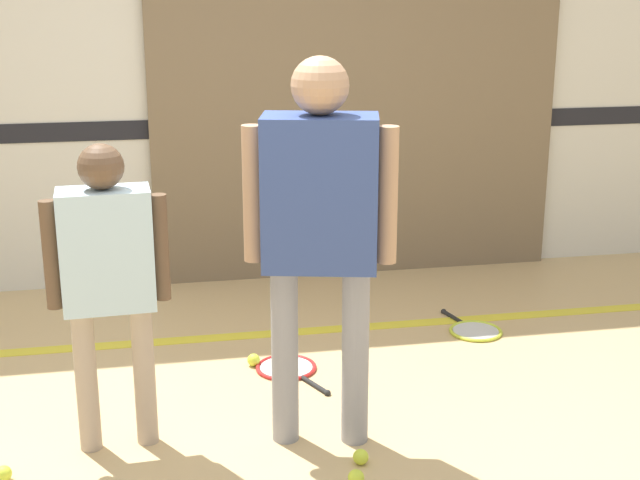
% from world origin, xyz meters
% --- Properties ---
extents(ground_plane, '(16.00, 16.00, 0.00)m').
position_xyz_m(ground_plane, '(0.00, 0.00, 0.00)').
color(ground_plane, tan).
extents(wall_back, '(16.00, 0.07, 3.20)m').
position_xyz_m(wall_back, '(0.00, 2.34, 1.60)').
color(wall_back, silver).
rests_on(wall_back, ground_plane).
extents(wall_panel, '(2.71, 0.05, 2.19)m').
position_xyz_m(wall_panel, '(0.85, 2.28, 1.09)').
color(wall_panel, '#756047').
rests_on(wall_panel, ground_plane).
extents(floor_stripe, '(14.40, 0.10, 0.01)m').
position_xyz_m(floor_stripe, '(0.00, 1.26, 0.00)').
color(floor_stripe, yellow).
rests_on(floor_stripe, ground_plane).
extents(person_instructor, '(0.61, 0.36, 1.66)m').
position_xyz_m(person_instructor, '(0.16, 0.03, 1.02)').
color(person_instructor, gray).
rests_on(person_instructor, ground_plane).
extents(person_student_left, '(0.50, 0.22, 1.32)m').
position_xyz_m(person_student_left, '(-0.70, 0.14, 0.82)').
color(person_student_left, tan).
rests_on(person_student_left, ground_plane).
extents(racket_spare_on_floor, '(0.42, 0.56, 0.03)m').
position_xyz_m(racket_spare_on_floor, '(0.14, 0.76, 0.01)').
color(racket_spare_on_floor, red).
rests_on(racket_spare_on_floor, ground_plane).
extents(racket_second_spare, '(0.37, 0.53, 0.03)m').
position_xyz_m(racket_second_spare, '(1.27, 1.08, 0.01)').
color(racket_second_spare, '#C6D838').
rests_on(racket_second_spare, ground_plane).
extents(tennis_ball_near_instructor, '(0.07, 0.07, 0.07)m').
position_xyz_m(tennis_ball_near_instructor, '(0.24, -0.37, 0.03)').
color(tennis_ball_near_instructor, '#CCE038').
rests_on(tennis_ball_near_instructor, ground_plane).
extents(tennis_ball_by_spare_racket, '(0.07, 0.07, 0.07)m').
position_xyz_m(tennis_ball_by_spare_racket, '(-0.03, 0.85, 0.03)').
color(tennis_ball_by_spare_racket, '#CCE038').
rests_on(tennis_ball_by_spare_racket, ground_plane).
extents(tennis_ball_stray_left, '(0.07, 0.07, 0.07)m').
position_xyz_m(tennis_ball_stray_left, '(0.29, -0.21, 0.03)').
color(tennis_ball_stray_left, '#CCE038').
rests_on(tennis_ball_stray_left, ground_plane).
extents(tennis_ball_stray_right, '(0.07, 0.07, 0.07)m').
position_xyz_m(tennis_ball_stray_right, '(-1.15, -0.07, 0.03)').
color(tennis_ball_stray_right, '#CCE038').
rests_on(tennis_ball_stray_right, ground_plane).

